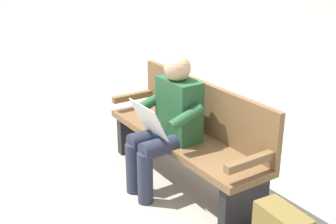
# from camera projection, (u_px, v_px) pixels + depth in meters

# --- Properties ---
(ground_plane) EXTENTS (40.00, 40.00, 0.00)m
(ground_plane) POSITION_uv_depth(u_px,v_px,m) (182.00, 181.00, 3.94)
(ground_plane) COLOR #A89E8E
(bench_near) EXTENTS (1.83, 0.62, 0.90)m
(bench_near) POSITION_uv_depth(u_px,v_px,m) (189.00, 133.00, 3.82)
(bench_near) COLOR brown
(bench_near) RESTS_ON ground
(person_seated) EXTENTS (0.59, 0.59, 1.18)m
(person_seated) POSITION_uv_depth(u_px,v_px,m) (168.00, 121.00, 3.63)
(person_seated) COLOR #23512D
(person_seated) RESTS_ON ground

